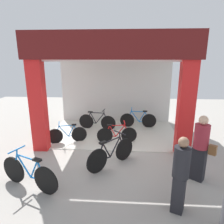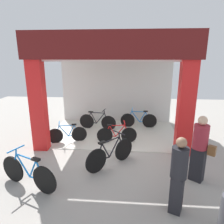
{
  "view_description": "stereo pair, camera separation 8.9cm",
  "coord_description": "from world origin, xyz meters",
  "px_view_note": "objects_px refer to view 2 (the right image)",
  "views": [
    {
      "loc": [
        0.47,
        -6.24,
        3.09
      ],
      "look_at": [
        0.0,
        0.85,
        1.15
      ],
      "focal_mm": 32.26,
      "sensor_mm": 36.0,
      "label": 1
    },
    {
      "loc": [
        0.56,
        -6.24,
        3.09
      ],
      "look_at": [
        0.0,
        0.85,
        1.15
      ],
      "focal_mm": 32.26,
      "sensor_mm": 36.0,
      "label": 2
    }
  ],
  "objects_px": {
    "bicycle_inside_0": "(117,134)",
    "bicycle_inside_2": "(97,121)",
    "bicycle_parked_1": "(111,154)",
    "bicycle_inside_3": "(67,134)",
    "pedestrian_0": "(200,148)",
    "bicycle_inside_1": "(139,120)",
    "pedestrian_1": "(179,175)",
    "bicycle_parked_0": "(28,173)"
  },
  "relations": [
    {
      "from": "bicycle_inside_1",
      "to": "bicycle_parked_1",
      "type": "distance_m",
      "value": 3.58
    },
    {
      "from": "bicycle_inside_2",
      "to": "pedestrian_1",
      "type": "height_order",
      "value": "pedestrian_1"
    },
    {
      "from": "pedestrian_1",
      "to": "bicycle_inside_2",
      "type": "bearing_deg",
      "value": 116.45
    },
    {
      "from": "bicycle_inside_0",
      "to": "bicycle_inside_1",
      "type": "height_order",
      "value": "bicycle_inside_1"
    },
    {
      "from": "bicycle_inside_1",
      "to": "bicycle_inside_2",
      "type": "xyz_separation_m",
      "value": [
        -1.82,
        -0.39,
        0.01
      ]
    },
    {
      "from": "bicycle_inside_3",
      "to": "pedestrian_0",
      "type": "xyz_separation_m",
      "value": [
        4.03,
        -2.1,
        0.59
      ]
    },
    {
      "from": "bicycle_inside_0",
      "to": "bicycle_inside_2",
      "type": "bearing_deg",
      "value": 123.92
    },
    {
      "from": "bicycle_inside_1",
      "to": "bicycle_inside_2",
      "type": "relative_size",
      "value": 0.99
    },
    {
      "from": "bicycle_inside_3",
      "to": "bicycle_parked_1",
      "type": "bearing_deg",
      "value": -41.84
    },
    {
      "from": "bicycle_inside_2",
      "to": "pedestrian_0",
      "type": "relative_size",
      "value": 0.95
    },
    {
      "from": "bicycle_inside_2",
      "to": "bicycle_inside_0",
      "type": "bearing_deg",
      "value": -56.08
    },
    {
      "from": "bicycle_inside_0",
      "to": "bicycle_inside_2",
      "type": "xyz_separation_m",
      "value": [
        -0.93,
        1.39,
        0.04
      ]
    },
    {
      "from": "bicycle_parked_0",
      "to": "bicycle_inside_0",
      "type": "bearing_deg",
      "value": 54.87
    },
    {
      "from": "pedestrian_0",
      "to": "bicycle_inside_1",
      "type": "bearing_deg",
      "value": 108.14
    },
    {
      "from": "bicycle_inside_1",
      "to": "pedestrian_1",
      "type": "xyz_separation_m",
      "value": [
        0.52,
        -5.11,
        0.47
      ]
    },
    {
      "from": "bicycle_inside_3",
      "to": "pedestrian_1",
      "type": "relative_size",
      "value": 0.85
    },
    {
      "from": "bicycle_inside_2",
      "to": "bicycle_inside_3",
      "type": "distance_m",
      "value": 1.74
    },
    {
      "from": "bicycle_parked_0",
      "to": "bicycle_parked_1",
      "type": "bearing_deg",
      "value": 31.3
    },
    {
      "from": "bicycle_parked_1",
      "to": "pedestrian_0",
      "type": "bearing_deg",
      "value": -13.06
    },
    {
      "from": "bicycle_inside_2",
      "to": "pedestrian_1",
      "type": "relative_size",
      "value": 1.01
    },
    {
      "from": "pedestrian_1",
      "to": "bicycle_parked_1",
      "type": "bearing_deg",
      "value": 132.1
    },
    {
      "from": "bicycle_inside_0",
      "to": "bicycle_inside_3",
      "type": "distance_m",
      "value": 1.84
    },
    {
      "from": "bicycle_parked_0",
      "to": "bicycle_inside_2",
      "type": "bearing_deg",
      "value": 75.88
    },
    {
      "from": "bicycle_parked_0",
      "to": "bicycle_inside_1",
      "type": "bearing_deg",
      "value": 57.94
    },
    {
      "from": "bicycle_inside_3",
      "to": "pedestrian_1",
      "type": "distance_m",
      "value": 4.61
    },
    {
      "from": "bicycle_inside_1",
      "to": "pedestrian_1",
      "type": "relative_size",
      "value": 1.0
    },
    {
      "from": "bicycle_inside_2",
      "to": "bicycle_parked_1",
      "type": "xyz_separation_m",
      "value": [
        0.85,
        -3.06,
        0.02
      ]
    },
    {
      "from": "bicycle_parked_0",
      "to": "pedestrian_1",
      "type": "relative_size",
      "value": 1.01
    },
    {
      "from": "bicycle_parked_1",
      "to": "pedestrian_0",
      "type": "relative_size",
      "value": 0.76
    },
    {
      "from": "bicycle_inside_3",
      "to": "bicycle_parked_0",
      "type": "bearing_deg",
      "value": -93.29
    },
    {
      "from": "bicycle_inside_2",
      "to": "bicycle_parked_0",
      "type": "xyz_separation_m",
      "value": [
        -1.06,
        -4.22,
        0.02
      ]
    },
    {
      "from": "pedestrian_1",
      "to": "bicycle_inside_0",
      "type": "bearing_deg",
      "value": 113.01
    },
    {
      "from": "bicycle_parked_0",
      "to": "pedestrian_1",
      "type": "xyz_separation_m",
      "value": [
        3.41,
        -0.5,
        0.45
      ]
    },
    {
      "from": "bicycle_inside_0",
      "to": "pedestrian_1",
      "type": "xyz_separation_m",
      "value": [
        1.42,
        -3.34,
        0.51
      ]
    },
    {
      "from": "pedestrian_0",
      "to": "bicycle_inside_0",
      "type": "bearing_deg",
      "value": 134.92
    },
    {
      "from": "bicycle_parked_0",
      "to": "pedestrian_1",
      "type": "bearing_deg",
      "value": -8.42
    },
    {
      "from": "bicycle_inside_0",
      "to": "bicycle_inside_1",
      "type": "bearing_deg",
      "value": 63.29
    },
    {
      "from": "bicycle_parked_1",
      "to": "pedestrian_0",
      "type": "distance_m",
      "value": 2.4
    },
    {
      "from": "bicycle_inside_1",
      "to": "bicycle_inside_3",
      "type": "distance_m",
      "value": 3.31
    },
    {
      "from": "pedestrian_0",
      "to": "bicycle_parked_0",
      "type": "bearing_deg",
      "value": -171.45
    },
    {
      "from": "bicycle_parked_1",
      "to": "bicycle_inside_1",
      "type": "bearing_deg",
      "value": 74.14
    },
    {
      "from": "bicycle_inside_0",
      "to": "bicycle_parked_1",
      "type": "xyz_separation_m",
      "value": [
        -0.09,
        -1.67,
        0.06
      ]
    }
  ]
}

